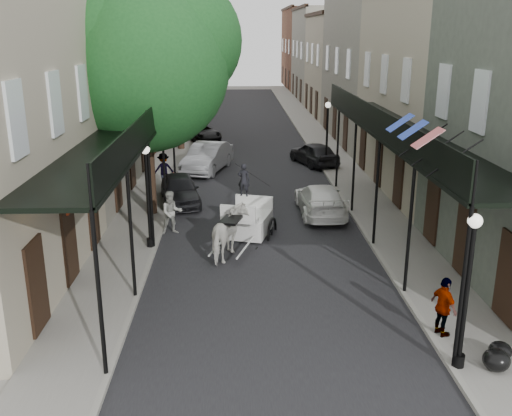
{
  "coord_description": "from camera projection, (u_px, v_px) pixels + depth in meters",
  "views": [
    {
      "loc": [
        -1.0,
        -13.36,
        7.55
      ],
      "look_at": [
        -0.31,
        5.75,
        1.6
      ],
      "focal_mm": 40.0,
      "sensor_mm": 36.0,
      "label": 1
    }
  ],
  "objects": [
    {
      "name": "car_left_near",
      "position": [
        180.0,
        189.0,
        25.84
      ],
      "size": [
        2.31,
        4.23,
        1.36
      ],
      "primitive_type": "imported",
      "rotation": [
        0.0,
        0.0,
        0.18
      ],
      "color": "black",
      "rests_on": "ground"
    },
    {
      "name": "lamppost_right_near",
      "position": [
        467.0,
        290.0,
        12.65
      ],
      "size": [
        0.32,
        0.32,
        3.71
      ],
      "color": "black",
      "rests_on": "sidewalk_right"
    },
    {
      "name": "trash_bags",
      "position": [
        498.0,
        356.0,
        13.16
      ],
      "size": [
        0.88,
        1.03,
        0.53
      ],
      "color": "black",
      "rests_on": "sidewalk_right"
    },
    {
      "name": "sidewalk_right",
      "position": [
        335.0,
        161.0,
        34.26
      ],
      "size": [
        2.2,
        90.0,
        0.12
      ],
      "primitive_type": "cube",
      "color": "gray",
      "rests_on": "ground"
    },
    {
      "name": "lamppost_left",
      "position": [
        148.0,
        195.0,
        20.0
      ],
      "size": [
        0.32,
        0.32,
        3.71
      ],
      "color": "black",
      "rests_on": "sidewalk_left"
    },
    {
      "name": "car_right_near",
      "position": [
        320.0,
        200.0,
        24.37
      ],
      "size": [
        1.89,
        4.52,
        1.31
      ],
      "primitive_type": "imported",
      "rotation": [
        0.0,
        0.0,
        3.16
      ],
      "color": "white",
      "rests_on": "ground"
    },
    {
      "name": "pedestrian_walking",
      "position": [
        172.0,
        213.0,
        21.97
      ],
      "size": [
        0.98,
        0.85,
        1.71
      ],
      "primitive_type": "imported",
      "rotation": [
        0.0,
        0.0,
        0.28
      ],
      "color": "#9C9D94",
      "rests_on": "ground"
    },
    {
      "name": "sidewalk_left",
      "position": [
        169.0,
        163.0,
        33.92
      ],
      "size": [
        2.2,
        90.0,
        0.12
      ],
      "primitive_type": "cube",
      "color": "gray",
      "rests_on": "ground"
    },
    {
      "name": "building_row_right",
      "position": [
        364.0,
        63.0,
        42.39
      ],
      "size": [
        5.0,
        80.0,
        10.5
      ],
      "primitive_type": "cube",
      "color": "gray",
      "rests_on": "ground"
    },
    {
      "name": "car_left_mid",
      "position": [
        207.0,
        158.0,
        31.83
      ],
      "size": [
        2.9,
        5.07,
        1.58
      ],
      "primitive_type": "imported",
      "rotation": [
        0.0,
        0.0,
        -0.27
      ],
      "color": "#9C9DA1",
      "rests_on": "ground"
    },
    {
      "name": "horse",
      "position": [
        230.0,
        234.0,
        19.58
      ],
      "size": [
        1.53,
        2.3,
        1.79
      ],
      "primitive_type": "imported",
      "rotation": [
        0.0,
        0.0,
        2.85
      ],
      "color": "silver",
      "rests_on": "ground"
    },
    {
      "name": "carriage",
      "position": [
        251.0,
        203.0,
        22.07
      ],
      "size": [
        2.31,
        2.95,
        2.99
      ],
      "rotation": [
        0.0,
        0.0,
        -0.29
      ],
      "color": "black",
      "rests_on": "ground"
    },
    {
      "name": "car_right_far",
      "position": [
        314.0,
        153.0,
        33.44
      ],
      "size": [
        2.86,
        4.32,
        1.37
      ],
      "primitive_type": "imported",
      "rotation": [
        0.0,
        0.0,
        3.48
      ],
      "color": "black",
      "rests_on": "ground"
    },
    {
      "name": "ground",
      "position": [
        276.0,
        330.0,
        15.02
      ],
      "size": [
        140.0,
        140.0,
        0.0
      ],
      "primitive_type": "plane",
      "color": "gray",
      "rests_on": "ground"
    },
    {
      "name": "gallery_left",
      "position": [
        129.0,
        134.0,
        20.31
      ],
      "size": [
        2.2,
        18.05,
        4.88
      ],
      "color": "black",
      "rests_on": "sidewalk_left"
    },
    {
      "name": "tree_far",
      "position": [
        184.0,
        59.0,
        36.21
      ],
      "size": [
        6.45,
        6.0,
        8.61
      ],
      "color": "#382619",
      "rests_on": "sidewalk_left"
    },
    {
      "name": "road",
      "position": [
        253.0,
        163.0,
        34.11
      ],
      "size": [
        8.0,
        90.0,
        0.01
      ],
      "primitive_type": "cube",
      "color": "black",
      "rests_on": "ground"
    },
    {
      "name": "pedestrian_sidewalk_right",
      "position": [
        444.0,
        307.0,
        14.34
      ],
      "size": [
        0.66,
        1.0,
        1.58
      ],
      "primitive_type": "imported",
      "rotation": [
        0.0,
        0.0,
        1.89
      ],
      "color": "gray",
      "rests_on": "sidewalk_right"
    },
    {
      "name": "lamppost_right_far",
      "position": [
        327.0,
        134.0,
        31.73
      ],
      "size": [
        0.32,
        0.32,
        3.71
      ],
      "color": "black",
      "rests_on": "sidewalk_right"
    },
    {
      "name": "gallery_right",
      "position": [
        395.0,
        132.0,
        20.65
      ],
      "size": [
        2.2,
        18.05,
        4.88
      ],
      "color": "black",
      "rests_on": "sidewalk_right"
    },
    {
      "name": "pedestrian_sidewalk_left",
      "position": [
        164.0,
        169.0,
        28.52
      ],
      "size": [
        1.19,
        0.92,
        1.63
      ],
      "primitive_type": "imported",
      "rotation": [
        0.0,
        0.0,
        3.48
      ],
      "color": "gray",
      "rests_on": "sidewalk_left"
    },
    {
      "name": "tree_near",
      "position": [
        154.0,
        59.0,
        22.66
      ],
      "size": [
        7.31,
        6.8,
        9.63
      ],
      "color": "#382619",
      "rests_on": "sidewalk_left"
    },
    {
      "name": "building_row_left",
      "position": [
        131.0,
        64.0,
        41.79
      ],
      "size": [
        5.0,
        80.0,
        10.5
      ],
      "primitive_type": "cube",
      "color": "#9E947E",
      "rests_on": "ground"
    },
    {
      "name": "car_left_far",
      "position": [
        201.0,
        132.0,
        40.92
      ],
      "size": [
        3.39,
        4.69,
        1.19
      ],
      "primitive_type": "imported",
      "rotation": [
        0.0,
        0.0,
        0.37
      ],
      "color": "black",
      "rests_on": "ground"
    }
  ]
}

